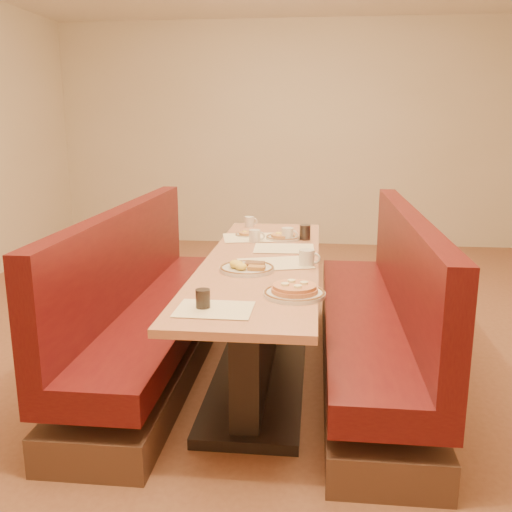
# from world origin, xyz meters

# --- Properties ---
(ground) EXTENTS (8.00, 8.00, 0.00)m
(ground) POSITION_xyz_m (0.00, 0.00, 0.00)
(ground) COLOR #9E6647
(ground) RESTS_ON ground
(room_envelope) EXTENTS (6.04, 8.04, 2.82)m
(room_envelope) POSITION_xyz_m (0.00, 0.00, 1.93)
(room_envelope) COLOR beige
(room_envelope) RESTS_ON ground
(diner_table) EXTENTS (0.70, 2.50, 0.75)m
(diner_table) POSITION_xyz_m (0.00, 0.00, 0.37)
(diner_table) COLOR black
(diner_table) RESTS_ON ground
(booth_left) EXTENTS (0.55, 2.50, 1.05)m
(booth_left) POSITION_xyz_m (-0.73, 0.00, 0.36)
(booth_left) COLOR #4C3326
(booth_left) RESTS_ON ground
(booth_right) EXTENTS (0.55, 2.50, 1.05)m
(booth_right) POSITION_xyz_m (0.73, 0.00, 0.36)
(booth_right) COLOR #4C3326
(booth_right) RESTS_ON ground
(placemat_near_left) EXTENTS (0.35, 0.26, 0.00)m
(placemat_near_left) POSITION_xyz_m (-0.12, -0.97, 0.75)
(placemat_near_left) COLOR #F0E7BC
(placemat_near_left) RESTS_ON diner_table
(placemat_near_right) EXTENTS (0.49, 0.42, 0.00)m
(placemat_near_right) POSITION_xyz_m (0.09, -0.10, 0.75)
(placemat_near_right) COLOR #F0E7BC
(placemat_near_right) RESTS_ON diner_table
(placemat_far_left) EXTENTS (0.50, 0.42, 0.00)m
(placemat_far_left) POSITION_xyz_m (-0.12, 0.65, 0.75)
(placemat_far_left) COLOR #F0E7BC
(placemat_far_left) RESTS_ON diner_table
(placemat_far_right) EXTENTS (0.41, 0.32, 0.00)m
(placemat_far_right) POSITION_xyz_m (0.12, 0.32, 0.75)
(placemat_far_right) COLOR #F0E7BC
(placemat_far_right) RESTS_ON diner_table
(pancake_plate) EXTENTS (0.31, 0.31, 0.07)m
(pancake_plate) POSITION_xyz_m (0.23, -0.72, 0.77)
(pancake_plate) COLOR silver
(pancake_plate) RESTS_ON diner_table
(eggs_plate) EXTENTS (0.32, 0.32, 0.06)m
(eggs_plate) POSITION_xyz_m (-0.06, -0.27, 0.77)
(eggs_plate) COLOR silver
(eggs_plate) RESTS_ON diner_table
(extra_plate_mid) EXTENTS (0.25, 0.25, 0.05)m
(extra_plate_mid) POSITION_xyz_m (0.09, 0.63, 0.77)
(extra_plate_mid) COLOR silver
(extra_plate_mid) RESTS_ON diner_table
(extra_plate_far) EXTENTS (0.18, 0.18, 0.04)m
(extra_plate_far) POSITION_xyz_m (-0.18, 0.73, 0.76)
(extra_plate_far) COLOR silver
(extra_plate_far) RESTS_ON diner_table
(coffee_mug_a) EXTENTS (0.13, 0.09, 0.10)m
(coffee_mug_a) POSITION_xyz_m (0.28, -0.12, 0.80)
(coffee_mug_a) COLOR silver
(coffee_mug_a) RESTS_ON diner_table
(coffee_mug_b) EXTENTS (0.11, 0.08, 0.09)m
(coffee_mug_b) POSITION_xyz_m (-0.10, 0.52, 0.79)
(coffee_mug_b) COLOR silver
(coffee_mug_b) RESTS_ON diner_table
(coffee_mug_c) EXTENTS (0.12, 0.09, 0.09)m
(coffee_mug_c) POSITION_xyz_m (0.13, 0.59, 0.80)
(coffee_mug_c) COLOR silver
(coffee_mug_c) RESTS_ON diner_table
(coffee_mug_d) EXTENTS (0.10, 0.08, 0.08)m
(coffee_mug_d) POSITION_xyz_m (-0.21, 1.10, 0.79)
(coffee_mug_d) COLOR silver
(coffee_mug_d) RESTS_ON diner_table
(soda_tumbler_near) EXTENTS (0.07, 0.07, 0.09)m
(soda_tumbler_near) POSITION_xyz_m (-0.17, -0.96, 0.80)
(soda_tumbler_near) COLOR black
(soda_tumbler_near) RESTS_ON diner_table
(soda_tumbler_mid) EXTENTS (0.08, 0.08, 0.11)m
(soda_tumbler_mid) POSITION_xyz_m (0.25, 0.64, 0.80)
(soda_tumbler_mid) COLOR black
(soda_tumbler_mid) RESTS_ON diner_table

